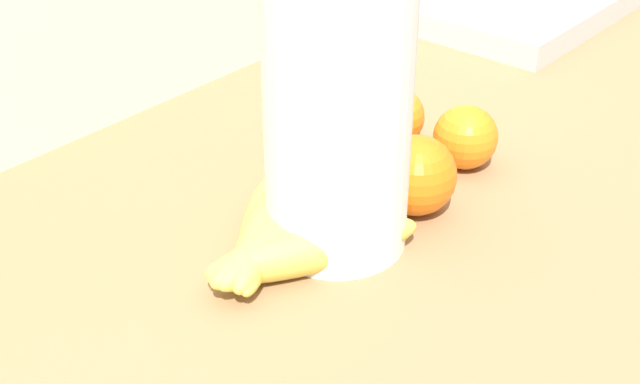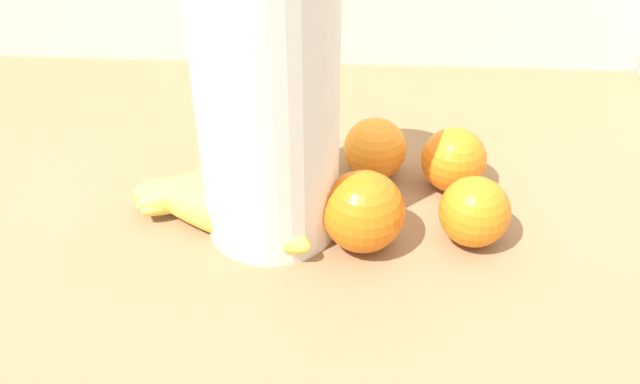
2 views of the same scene
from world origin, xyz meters
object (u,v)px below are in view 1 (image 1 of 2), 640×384
at_px(orange_right, 393,117).
at_px(paper_towel_roll, 338,102).
at_px(orange_back_left, 416,175).
at_px(orange_back_right, 465,137).
at_px(banana_bunch, 291,235).
at_px(orange_front, 333,139).

xyz_separation_m(orange_right, paper_towel_roll, (-0.18, -0.07, 0.11)).
bearing_deg(orange_back_left, orange_right, 45.73).
height_order(orange_back_right, orange_back_left, orange_back_left).
distance_m(banana_bunch, orange_back_left, 0.14).
xyz_separation_m(banana_bunch, orange_right, (0.23, 0.06, 0.01)).
relative_size(orange_front, paper_towel_roll, 0.22).
distance_m(banana_bunch, orange_right, 0.23).
distance_m(orange_back_right, orange_front, 0.14).
height_order(banana_bunch, orange_front, orange_front).
distance_m(orange_right, paper_towel_roll, 0.22).
height_order(orange_back_left, paper_towel_roll, paper_towel_roll).
bearing_deg(orange_front, orange_back_right, -47.81).
relative_size(orange_back_left, paper_towel_roll, 0.25).
relative_size(banana_bunch, orange_front, 3.22).
height_order(orange_front, orange_back_left, orange_back_left).
bearing_deg(orange_back_right, orange_back_left, -173.84).
xyz_separation_m(orange_back_right, paper_towel_roll, (-0.19, 0.01, 0.11)).
xyz_separation_m(orange_front, orange_right, (0.08, -0.02, 0.00)).
bearing_deg(paper_towel_roll, orange_right, 21.19).
bearing_deg(orange_front, orange_back_left, -96.19).
xyz_separation_m(orange_back_right, orange_back_left, (-0.11, -0.01, 0.01)).
bearing_deg(banana_bunch, orange_right, 13.61).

